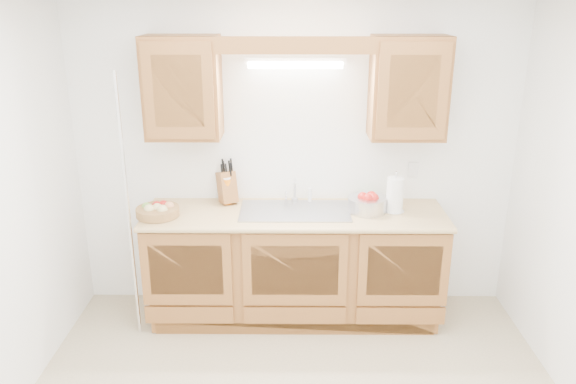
{
  "coord_description": "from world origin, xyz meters",
  "views": [
    {
      "loc": [
        -0.02,
        -2.81,
        2.46
      ],
      "look_at": [
        -0.05,
        0.85,
        1.18
      ],
      "focal_mm": 35.0,
      "sensor_mm": 36.0,
      "label": 1
    }
  ],
  "objects_px": {
    "fruit_basket": "(158,210)",
    "apple_bowl": "(367,203)",
    "paper_towel": "(395,195)",
    "knife_block": "(227,187)"
  },
  "relations": [
    {
      "from": "fruit_basket",
      "to": "knife_block",
      "type": "relative_size",
      "value": 1.11
    },
    {
      "from": "paper_towel",
      "to": "apple_bowl",
      "type": "bearing_deg",
      "value": 177.27
    },
    {
      "from": "apple_bowl",
      "to": "fruit_basket",
      "type": "bearing_deg",
      "value": -176.16
    },
    {
      "from": "fruit_basket",
      "to": "paper_towel",
      "type": "xyz_separation_m",
      "value": [
        1.79,
        0.1,
        0.09
      ]
    },
    {
      "from": "knife_block",
      "to": "paper_towel",
      "type": "relative_size",
      "value": 1.11
    },
    {
      "from": "knife_block",
      "to": "apple_bowl",
      "type": "xyz_separation_m",
      "value": [
        1.09,
        -0.2,
        -0.06
      ]
    },
    {
      "from": "paper_towel",
      "to": "apple_bowl",
      "type": "relative_size",
      "value": 0.85
    },
    {
      "from": "fruit_basket",
      "to": "apple_bowl",
      "type": "xyz_separation_m",
      "value": [
        1.58,
        0.11,
        0.02
      ]
    },
    {
      "from": "fruit_basket",
      "to": "paper_towel",
      "type": "relative_size",
      "value": 1.23
    },
    {
      "from": "apple_bowl",
      "to": "paper_towel",
      "type": "bearing_deg",
      "value": -2.73
    }
  ]
}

